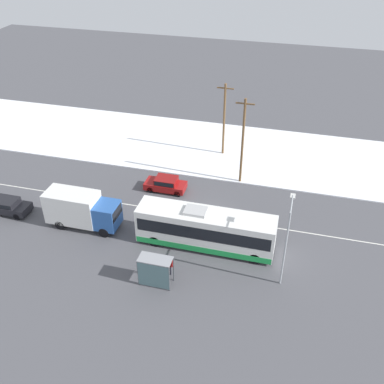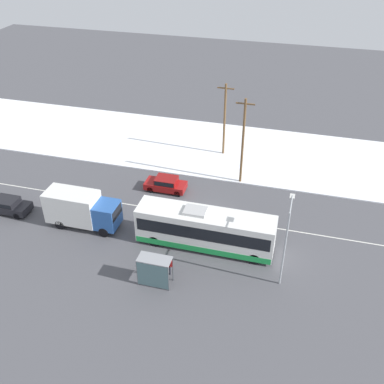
% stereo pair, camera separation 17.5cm
% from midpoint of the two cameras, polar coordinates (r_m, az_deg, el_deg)
% --- Properties ---
extents(ground_plane, '(120.00, 120.00, 0.00)m').
position_cam_midpoint_polar(ground_plane, '(41.15, 1.66, -3.17)').
color(ground_plane, '#4C4C51').
extents(snow_lot, '(80.00, 13.39, 0.12)m').
position_cam_midpoint_polar(snow_lot, '(52.04, 5.07, 5.27)').
color(snow_lot, white).
rests_on(snow_lot, ground_plane).
extents(lane_marking_center, '(60.00, 0.12, 0.00)m').
position_cam_midpoint_polar(lane_marking_center, '(41.15, 1.66, -3.17)').
color(lane_marking_center, silver).
rests_on(lane_marking_center, ground_plane).
extents(city_bus, '(11.38, 2.57, 3.54)m').
position_cam_midpoint_polar(city_bus, '(36.92, 1.59, -4.74)').
color(city_bus, white).
rests_on(city_bus, ground_plane).
extents(box_truck, '(6.48, 2.30, 3.29)m').
position_cam_midpoint_polar(box_truck, '(40.27, -14.03, -2.09)').
color(box_truck, silver).
rests_on(box_truck, ground_plane).
extents(sedan_car, '(4.06, 1.80, 1.44)m').
position_cam_midpoint_polar(sedan_car, '(44.44, -3.46, 1.08)').
color(sedan_car, maroon).
rests_on(sedan_car, ground_plane).
extents(parked_car_near_truck, '(4.12, 1.80, 1.38)m').
position_cam_midpoint_polar(parked_car_near_truck, '(44.70, -22.50, -1.57)').
color(parked_car_near_truck, black).
rests_on(parked_car_near_truck, ground_plane).
extents(pedestrian_at_stop, '(0.66, 0.29, 1.83)m').
position_cam_midpoint_polar(pedestrian_at_stop, '(34.73, -3.12, -9.03)').
color(pedestrian_at_stop, '#23232D').
rests_on(pedestrian_at_stop, ground_plane).
extents(bus_shelter, '(2.51, 1.20, 2.40)m').
position_cam_midpoint_polar(bus_shelter, '(33.57, -4.95, -9.68)').
color(bus_shelter, gray).
rests_on(bus_shelter, ground_plane).
extents(streetlamp, '(0.36, 2.72, 6.63)m').
position_cam_midpoint_polar(streetlamp, '(33.01, 11.85, -5.31)').
color(streetlamp, '#9EA3A8').
rests_on(streetlamp, ground_plane).
extents(utility_pole_roadside, '(1.80, 0.24, 9.03)m').
position_cam_midpoint_polar(utility_pole_roadside, '(44.05, 6.34, 6.48)').
color(utility_pole_roadside, brown).
rests_on(utility_pole_roadside, ground_plane).
extents(utility_pole_snowlot, '(1.80, 0.24, 8.28)m').
position_cam_midpoint_polar(utility_pole_snowlot, '(49.44, 4.00, 9.26)').
color(utility_pole_snowlot, brown).
rests_on(utility_pole_snowlot, ground_plane).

